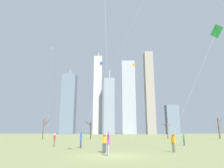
{
  "coord_description": "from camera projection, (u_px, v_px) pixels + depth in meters",
  "views": [
    {
      "loc": [
        0.21,
        -16.6,
        1.84
      ],
      "look_at": [
        0.0,
        6.0,
        7.19
      ],
      "focal_mm": 32.41,
      "sensor_mm": 36.0,
      "label": 1
    }
  ],
  "objects": [
    {
      "name": "ground_plane",
      "position": [
        111.0,
        156.0,
        15.73
      ],
      "size": [
        400.0,
        400.0,
        0.0
      ],
      "primitive_type": "plane",
      "color": "#848E56"
    },
    {
      "name": "kite_flyer_midfield_left_green",
      "position": [
        181.0,
        123.0,
        18.41
      ],
      "size": [
        3.79,
        4.4,
        10.82
      ],
      "color": "#726656",
      "rests_on": "ground"
    },
    {
      "name": "kite_flyer_foreground_left_red",
      "position": [
        100.0,
        98.0,
        21.37
      ],
      "size": [
        9.31,
        12.68,
        17.97
      ],
      "color": "#33384C",
      "rests_on": "ground"
    },
    {
      "name": "kite_flyer_midfield_center_purple",
      "position": [
        108.0,
        124.0,
        15.61
      ],
      "size": [
        0.46,
        5.56,
        12.14
      ],
      "color": "gray",
      "rests_on": "ground"
    },
    {
      "name": "bystander_watching_nearby",
      "position": [
        184.0,
        139.0,
        27.73
      ],
      "size": [
        0.35,
        0.45,
        1.62
      ],
      "color": "#33384C",
      "rests_on": "ground"
    },
    {
      "name": "bystander_far_off_by_trees",
      "position": [
        55.0,
        139.0,
        25.49
      ],
      "size": [
        0.33,
        0.46,
        1.62
      ],
      "color": "#726656",
      "rests_on": "ground"
    },
    {
      "name": "bystander_strolling_midfield",
      "position": [
        104.0,
        142.0,
        18.11
      ],
      "size": [
        0.41,
        0.37,
        1.62
      ],
      "color": "#33384C",
      "rests_on": "ground"
    },
    {
      "name": "distant_kite_drifting_left_pink",
      "position": [
        107.0,
        61.0,
        43.94
      ],
      "size": [
        5.68,
        6.12,
        19.22
      ],
      "color": "pink",
      "rests_on": "ground"
    },
    {
      "name": "distant_kite_low_near_trees_white",
      "position": [
        52.0,
        56.0,
        48.57
      ],
      "size": [
        2.25,
        5.85,
        22.29
      ],
      "color": "white",
      "rests_on": "ground"
    },
    {
      "name": "distant_kite_drifting_right_blue",
      "position": [
        100.0,
        67.0,
        53.99
      ],
      "size": [
        3.66,
        6.43,
        20.53
      ],
      "color": "blue",
      "rests_on": "ground"
    },
    {
      "name": "distant_kite_high_overhead_orange",
      "position": [
        135.0,
        71.0,
        45.91
      ],
      "size": [
        3.86,
        1.72,
        17.38
      ],
      "color": "orange",
      "rests_on": "ground"
    },
    {
      "name": "bare_tree_left_of_center",
      "position": [
        44.0,
        127.0,
        51.5
      ],
      "size": [
        1.74,
        2.34,
        5.63
      ],
      "color": "brown",
      "rests_on": "ground"
    },
    {
      "name": "bare_tree_leftmost",
      "position": [
        219.0,
        128.0,
        54.24
      ],
      "size": [
        1.64,
        1.78,
        5.5
      ],
      "color": "brown",
      "rests_on": "ground"
    },
    {
      "name": "bare_tree_rightmost",
      "position": [
        167.0,
        130.0,
        55.04
      ],
      "size": [
        2.35,
        1.66,
        4.14
      ],
      "color": "brown",
      "rests_on": "ground"
    },
    {
      "name": "bare_tree_center",
      "position": [
        90.0,
        129.0,
        51.47
      ],
      "size": [
        2.08,
        2.61,
        4.61
      ],
      "color": "#423326",
      "rests_on": "ground"
    },
    {
      "name": "skyline_tall_tower",
      "position": [
        69.0,
        104.0,
        162.67
      ],
      "size": [
        10.7,
        10.89,
        51.93
      ],
      "color": "slate",
      "rests_on": "ground"
    },
    {
      "name": "skyline_mid_tower_left",
      "position": [
        109.0,
        106.0,
        157.74
      ],
      "size": [
        8.16,
        11.18,
        50.65
      ],
      "color": "gray",
      "rests_on": "ground"
    },
    {
      "name": "skyline_short_annex",
      "position": [
        149.0,
        92.0,
        159.57
      ],
      "size": [
        6.66,
        8.85,
        65.17
      ],
      "color": "gray",
      "rests_on": "ground"
    },
    {
      "name": "skyline_squat_block",
      "position": [
        172.0,
        119.0,
        155.36
      ],
      "size": [
        9.37,
        7.28,
        22.06
      ],
      "color": "slate",
      "rests_on": "ground"
    },
    {
      "name": "skyline_mid_tower_right",
      "position": [
        129.0,
        97.0,
        169.96
      ],
      "size": [
        11.17,
        8.46,
        61.29
      ],
      "color": "#9EA3AD",
      "rests_on": "ground"
    },
    {
      "name": "skyline_slender_spire",
      "position": [
        98.0,
        94.0,
        172.63
      ],
      "size": [
        6.92,
        9.98,
        70.66
      ],
      "color": "#B2B2B7",
      "rests_on": "ground"
    }
  ]
}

